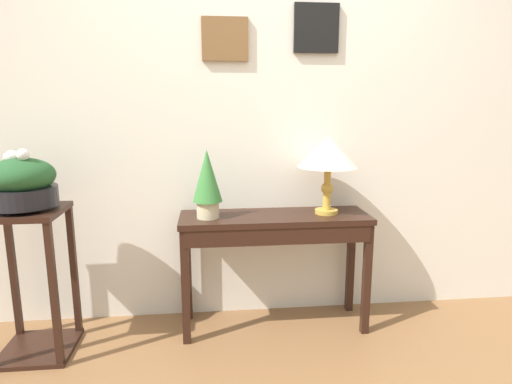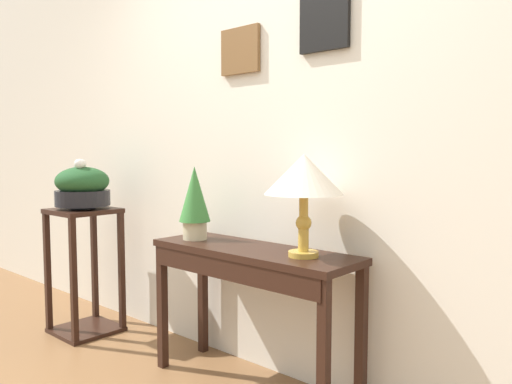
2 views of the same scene
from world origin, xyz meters
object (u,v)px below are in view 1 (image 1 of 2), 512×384
Objects in this scene: potted_plant_on_console at (207,181)px; planter_bowl_wide at (21,183)px; console_table at (275,234)px; table_lamp at (328,154)px; pedestal_stand_left at (32,283)px.

planter_bowl_wide is at bearing -172.78° from potted_plant_on_console.
console_table is at bearing 5.32° from planter_bowl_wide.
table_lamp reaches higher than potted_plant_on_console.
potted_plant_on_console is 1.15× the size of planter_bowl_wide.
potted_plant_on_console is at bearing -179.31° from console_table.
planter_bowl_wide is at bearing -174.92° from table_lamp.
pedestal_stand_left is at bearing -172.80° from potted_plant_on_console.
table_lamp is 0.74m from potted_plant_on_console.
pedestal_stand_left is (-0.98, -0.12, -0.53)m from potted_plant_on_console.
planter_bowl_wide is at bearing -174.68° from console_table.
planter_bowl_wide is at bearing -95.39° from pedestal_stand_left.
potted_plant_on_console is (-0.40, -0.00, 0.33)m from console_table.
potted_plant_on_console reaches higher than console_table.
planter_bowl_wide is (-0.00, -0.00, 0.56)m from pedestal_stand_left.
potted_plant_on_console is (-0.72, -0.03, -0.15)m from table_lamp.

